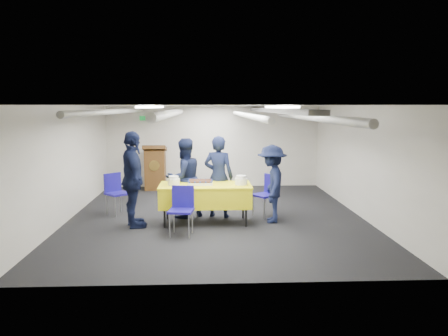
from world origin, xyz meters
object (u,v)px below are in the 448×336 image
Objects in this scene: chair_near at (182,205)px; chair_right at (268,191)px; sheet_cake at (200,182)px; sailor_a at (219,177)px; sailor_b at (184,178)px; podium at (155,168)px; sailor_d at (272,184)px; serving_table at (205,195)px; sailor_c at (133,180)px; chair_left at (115,189)px.

chair_near and chair_right have the same top height.
chair_near reaches higher than sheet_cake.
sailor_a is 1.03× the size of sailor_b.
podium reaches higher than chair_near.
sheet_cake is 1.41m from sailor_d.
serving_table is 3.66× the size of sheet_cake.
sailor_c is (-2.66, -0.74, 0.38)m from chair_right.
sailor_b is at bearing -69.24° from sailor_c.
chair_near is 1.00× the size of chair_left.
sheet_cake is at bearing -24.16° from chair_left.
chair_near is 1.26m from sailor_b.
sheet_cake is 1.51m from chair_right.
serving_table is 2.05× the size of chair_left.
podium reaches higher than serving_table.
sailor_a is at bearing -178.62° from chair_right.
chair_left is at bearing 155.84° from sheet_cake.
sailor_b reaches higher than chair_left.
chair_near is 0.51× the size of sailor_a.
sailor_b is at bearing 19.04° from sailor_a.
chair_left is 1.55m from sailor_b.
chair_near is at bearing -46.57° from chair_left.
podium is 4.42m from sailor_d.
sailor_b is at bearing -178.76° from chair_right.
sailor_a is at bearing 60.68° from chair_near.
podium is at bearing -105.27° from sailor_b.
podium is at bearing -135.83° from sailor_d.
sailor_a reaches higher than sheet_cake.
chair_right is at bearing -48.58° from podium.
serving_table is at bearing -81.97° from sailor_d.
serving_table is 0.86m from chair_near.
sailor_a reaches higher than serving_table.
sailor_d is (1.31, 0.03, 0.21)m from serving_table.
podium is at bearing -43.70° from sailor_a.
sailor_b is 1.80m from sailor_d.
sheet_cake is 0.30× the size of sailor_b.
sailor_d is (1.75, -0.45, -0.05)m from sailor_b.
chair_left is at bearing 174.45° from chair_right.
chair_right is at bearing 149.03° from sailor_b.
sailor_c is (-1.26, -0.24, 0.10)m from sheet_cake.
chair_near is 0.53× the size of sailor_b.
sailor_d reaches higher than chair_left.
sheet_cake is 3.76m from podium.
sheet_cake is at bearing 172.74° from serving_table.
sailor_c reaches higher than sheet_cake.
podium is (-1.27, 3.53, -0.20)m from sheet_cake.
sheet_cake is 0.27× the size of sailor_c.
podium is 3.78m from sailor_c.
sailor_c is at bearing 151.03° from chair_near.
podium reaches higher than chair_right.
sheet_cake is 2.01m from chair_left.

